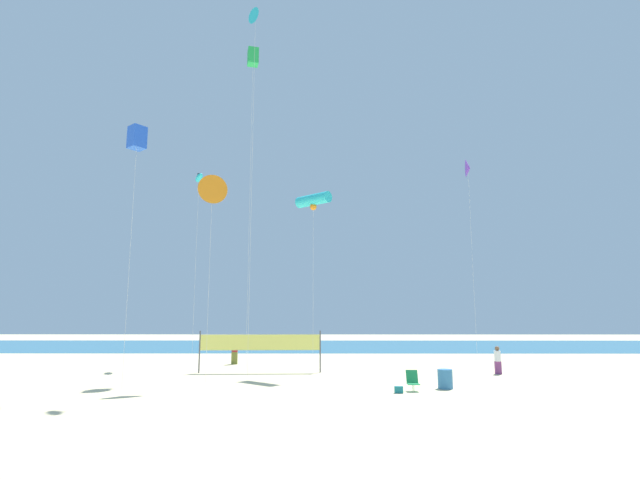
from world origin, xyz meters
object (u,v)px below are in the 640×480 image
(trash_barrel, at_px, (445,379))
(volleyball_net, at_px, (260,344))
(folding_beach_chair, at_px, (413,380))
(kite_cyan_delta, at_px, (255,18))
(beachgoer_maroon_shirt, at_px, (235,350))
(kite_blue_box, at_px, (137,138))
(kite_cyan_inflatable, at_px, (199,178))
(kite_cyan_tube, at_px, (313,200))
(beachgoer_white_shirt, at_px, (498,359))
(kite_violet_delta, at_px, (468,169))
(kite_green_box, at_px, (253,58))
(kite_orange_delta, at_px, (212,190))
(beach_handbag, at_px, (399,390))

(trash_barrel, bearing_deg, volleyball_net, 147.73)
(folding_beach_chair, distance_m, kite_cyan_delta, 22.08)
(trash_barrel, relative_size, kite_cyan_delta, 0.04)
(trash_barrel, distance_m, kite_cyan_delta, 22.65)
(beachgoer_maroon_shirt, bearing_deg, kite_blue_box, 139.14)
(kite_cyan_delta, distance_m, kite_cyan_inflatable, 11.86)
(trash_barrel, relative_size, kite_cyan_tube, 0.08)
(beachgoer_white_shirt, bearing_deg, folding_beach_chair, 42.36)
(kite_violet_delta, bearing_deg, beachgoer_white_shirt, -99.00)
(kite_cyan_inflatable, distance_m, kite_blue_box, 10.93)
(kite_violet_delta, bearing_deg, kite_green_box, -163.75)
(beachgoer_maroon_shirt, height_order, volleyball_net, volleyball_net)
(volleyball_net, relative_size, kite_blue_box, 0.56)
(beachgoer_maroon_shirt, distance_m, kite_cyan_tube, 11.77)
(volleyball_net, xyz_separation_m, kite_orange_delta, (-2.18, -4.02, 8.23))
(kite_cyan_inflatable, relative_size, kite_orange_delta, 1.27)
(folding_beach_chair, bearing_deg, kite_violet_delta, 32.86)
(beachgoer_white_shirt, distance_m, beach_handbag, 9.37)
(trash_barrel, xyz_separation_m, kite_cyan_inflatable, (-14.61, 10.83, 12.67))
(kite_green_box, bearing_deg, kite_blue_box, -119.04)
(folding_beach_chair, bearing_deg, beach_handbag, -169.01)
(folding_beach_chair, distance_m, volleyball_net, 10.12)
(beachgoer_maroon_shirt, relative_size, beach_handbag, 5.00)
(kite_green_box, height_order, kite_blue_box, kite_green_box)
(kite_cyan_delta, bearing_deg, beachgoer_white_shirt, 8.42)
(folding_beach_chair, xyz_separation_m, kite_violet_delta, (7.12, 13.22, 13.89))
(beach_handbag, bearing_deg, volleyball_net, 134.33)
(beachgoer_maroon_shirt, bearing_deg, folding_beach_chair, -162.08)
(beachgoer_white_shirt, distance_m, folding_beach_chair, 8.42)
(kite_cyan_delta, height_order, kite_cyan_tube, kite_cyan_delta)
(folding_beach_chair, relative_size, volleyball_net, 0.12)
(kite_cyan_tube, bearing_deg, kite_blue_box, -146.22)
(kite_orange_delta, bearing_deg, volleyball_net, 61.52)
(folding_beach_chair, distance_m, beach_handbag, 0.99)
(beachgoer_white_shirt, height_order, kite_violet_delta, kite_violet_delta)
(kite_blue_box, height_order, kite_violet_delta, kite_violet_delta)
(folding_beach_chair, relative_size, trash_barrel, 1.03)
(kite_orange_delta, height_order, kite_blue_box, kite_blue_box)
(beachgoer_maroon_shirt, height_order, beach_handbag, beachgoer_maroon_shirt)
(trash_barrel, distance_m, kite_cyan_tube, 12.95)
(kite_blue_box, bearing_deg, volleyball_net, 46.69)
(kite_cyan_delta, height_order, kite_blue_box, kite_cyan_delta)
(beach_handbag, bearing_deg, kite_cyan_delta, 148.39)
(kite_cyan_delta, bearing_deg, kite_cyan_tube, 36.64)
(beach_handbag, relative_size, kite_orange_delta, 0.03)
(beachgoer_white_shirt, height_order, trash_barrel, beachgoer_white_shirt)
(folding_beach_chair, relative_size, kite_orange_delta, 0.08)
(kite_cyan_inflatable, height_order, kite_violet_delta, kite_violet_delta)
(kite_orange_delta, relative_size, kite_blue_box, 0.84)
(kite_cyan_delta, bearing_deg, kite_green_box, 100.02)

